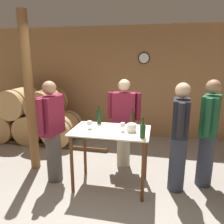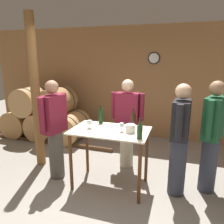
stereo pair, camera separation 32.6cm
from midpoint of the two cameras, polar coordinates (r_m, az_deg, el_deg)
The scene contains 15 objects.
ground_plane at distance 3.30m, azimuth -0.49°, elevation -22.62°, with size 14.00×14.00×0.00m, color gray.
back_wall at distance 5.46m, azimuth 9.06°, elevation 7.50°, with size 8.40×0.08×2.70m.
barrel_rack at distance 5.58m, azimuth -15.53°, elevation -0.97°, with size 3.74×0.86×1.27m.
tasting_table at distance 3.30m, azimuth 2.31°, elevation -7.61°, with size 1.15×0.71×0.92m.
wooden_post at distance 4.02m, azimuth -17.18°, elevation 4.63°, with size 0.16×0.16×2.70m.
wine_bottle_far_left at distance 3.54m, azimuth -0.33°, elevation -1.09°, with size 0.07×0.07×0.29m.
wine_bottle_left at distance 3.37m, azimuth 8.26°, elevation -2.06°, with size 0.07×0.07×0.30m.
wine_bottle_center at distance 2.92m, azimuth 10.46°, elevation -5.06°, with size 0.07×0.07×0.28m.
wine_glass_near_left at distance 3.30m, azimuth -3.08°, elevation -2.79°, with size 0.07×0.07×0.12m.
wine_glass_near_center at distance 3.15m, azimuth 5.50°, elevation -3.55°, with size 0.06×0.06×0.13m.
ice_bucket at distance 3.15m, azimuth 7.80°, elevation -4.31°, with size 0.14×0.14×0.12m.
person_host at distance 3.26m, azimuth 20.01°, elevation -6.61°, with size 0.25×0.59×1.64m.
person_visitor_with_scarf at distance 3.89m, azimuth 6.37°, elevation -2.74°, with size 0.59×0.24×1.61m.
person_visitor_bearded at distance 3.59m, azimuth -12.29°, elevation -4.22°, with size 0.29×0.58×1.63m.
person_visitor_near_door at distance 3.52m, azimuth 27.08°, elevation -5.55°, with size 0.34×0.56×1.67m.
Camera 2 is at (0.99, -2.46, 1.98)m, focal length 35.00 mm.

